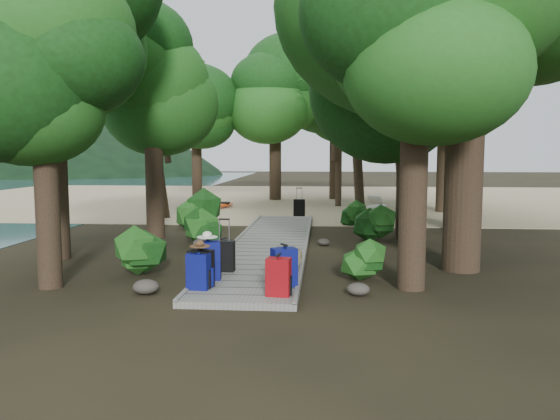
# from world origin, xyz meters

# --- Properties ---
(ground) EXTENTS (120.00, 120.00, 0.00)m
(ground) POSITION_xyz_m (0.00, 0.00, 0.00)
(ground) COLOR black
(ground) RESTS_ON ground
(sand_beach) EXTENTS (40.00, 22.00, 0.02)m
(sand_beach) POSITION_xyz_m (0.00, 16.00, 0.01)
(sand_beach) COLOR tan
(sand_beach) RESTS_ON ground
(boardwalk) EXTENTS (2.00, 12.00, 0.12)m
(boardwalk) POSITION_xyz_m (0.00, 1.00, 0.06)
(boardwalk) COLOR gray
(boardwalk) RESTS_ON ground
(backpack_left_a) EXTENTS (0.41, 0.31, 0.71)m
(backpack_left_a) POSITION_xyz_m (-0.77, -4.16, 0.47)
(backpack_left_a) COLOR navy
(backpack_left_a) RESTS_ON boardwalk
(backpack_left_b) EXTENTS (0.47, 0.40, 0.74)m
(backpack_left_b) POSITION_xyz_m (-0.76, -4.01, 0.49)
(backpack_left_b) COLOR black
(backpack_left_b) RESTS_ON boardwalk
(backpack_left_c) EXTENTS (0.51, 0.42, 0.81)m
(backpack_left_c) POSITION_xyz_m (-0.75, -3.45, 0.53)
(backpack_left_c) COLOR navy
(backpack_left_c) RESTS_ON boardwalk
(backpack_left_d) EXTENTS (0.42, 0.35, 0.57)m
(backpack_left_d) POSITION_xyz_m (-0.72, -2.04, 0.41)
(backpack_left_d) COLOR navy
(backpack_left_d) RESTS_ON boardwalk
(backpack_right_a) EXTENTS (0.43, 0.33, 0.71)m
(backpack_right_a) POSITION_xyz_m (0.67, -4.49, 0.47)
(backpack_right_a) COLOR maroon
(backpack_right_a) RESTS_ON boardwalk
(backpack_right_b) EXTENTS (0.51, 0.44, 0.77)m
(backpack_right_b) POSITION_xyz_m (0.71, -3.85, 0.50)
(backpack_right_b) COLOR navy
(backpack_right_b) RESTS_ON boardwalk
(backpack_right_c) EXTENTS (0.42, 0.36, 0.60)m
(backpack_right_c) POSITION_xyz_m (0.67, -3.27, 0.42)
(backpack_right_c) COLOR navy
(backpack_right_c) RESTS_ON boardwalk
(backpack_right_d) EXTENTS (0.37, 0.27, 0.56)m
(backpack_right_d) POSITION_xyz_m (0.66, -2.71, 0.40)
(backpack_right_d) COLOR #383815
(backpack_right_d) RESTS_ON boardwalk
(duffel_right_khaki) EXTENTS (0.61, 0.68, 0.38)m
(duffel_right_khaki) POSITION_xyz_m (0.64, -2.14, 0.31)
(duffel_right_khaki) COLOR olive
(duffel_right_khaki) RESTS_ON boardwalk
(suitcase_on_boardwalk) EXTENTS (0.41, 0.24, 0.62)m
(suitcase_on_boardwalk) POSITION_xyz_m (-0.57, -2.68, 0.43)
(suitcase_on_boardwalk) COLOR black
(suitcase_on_boardwalk) RESTS_ON boardwalk
(lone_suitcase_on_sand) EXTENTS (0.46, 0.31, 0.68)m
(lone_suitcase_on_sand) POSITION_xyz_m (0.47, 7.71, 0.36)
(lone_suitcase_on_sand) COLOR black
(lone_suitcase_on_sand) RESTS_ON sand_beach
(hat_brown) EXTENTS (0.36, 0.36, 0.11)m
(hat_brown) POSITION_xyz_m (-0.76, -4.06, 0.91)
(hat_brown) COLOR #51351E
(hat_brown) RESTS_ON backpack_left_b
(hat_white) EXTENTS (0.38, 0.38, 0.13)m
(hat_white) POSITION_xyz_m (-0.75, -3.47, 1.00)
(hat_white) COLOR silver
(hat_white) RESTS_ON backpack_left_c
(kayak) EXTENTS (1.57, 3.49, 0.34)m
(kayak) POSITION_xyz_m (-3.04, 10.98, 0.19)
(kayak) COLOR #C03A10
(kayak) RESTS_ON sand_beach
(sun_lounger) EXTENTS (1.23, 1.95, 0.60)m
(sun_lounger) POSITION_xyz_m (3.74, 10.42, 0.32)
(sun_lounger) COLOR silver
(sun_lounger) RESTS_ON sand_beach
(tree_right_a) EXTENTS (4.33, 4.33, 7.21)m
(tree_right_a) POSITION_xyz_m (3.03, -3.37, 3.61)
(tree_right_a) COLOR black
(tree_right_a) RESTS_ON ground
(tree_right_c) EXTENTS (4.61, 4.61, 7.97)m
(tree_right_c) POSITION_xyz_m (3.77, 2.49, 3.99)
(tree_right_c) COLOR black
(tree_right_c) RESTS_ON ground
(tree_right_d) EXTENTS (6.40, 6.40, 11.73)m
(tree_right_d) POSITION_xyz_m (5.91, 4.04, 5.87)
(tree_right_d) COLOR black
(tree_right_d) RESTS_ON ground
(tree_right_e) EXTENTS (4.58, 4.58, 8.25)m
(tree_right_e) POSITION_xyz_m (4.47, 7.30, 4.12)
(tree_right_e) COLOR black
(tree_right_e) RESTS_ON ground
(tree_right_f) EXTENTS (5.15, 5.15, 9.20)m
(tree_right_f) POSITION_xyz_m (6.48, 10.06, 4.60)
(tree_right_f) COLOR black
(tree_right_f) RESTS_ON ground
(tree_left_a) EXTENTS (3.71, 3.71, 6.18)m
(tree_left_a) POSITION_xyz_m (-3.66, -3.80, 3.09)
(tree_left_a) COLOR black
(tree_left_a) RESTS_ON ground
(tree_left_b) EXTENTS (5.26, 5.26, 9.46)m
(tree_left_b) POSITION_xyz_m (-4.92, -1.09, 4.73)
(tree_left_b) COLOR black
(tree_left_b) RESTS_ON ground
(tree_left_c) EXTENTS (4.37, 4.37, 7.61)m
(tree_left_c) POSITION_xyz_m (-3.57, 2.35, 3.80)
(tree_left_c) COLOR black
(tree_left_c) RESTS_ON ground
(tree_back_a) EXTENTS (5.21, 5.21, 9.02)m
(tree_back_a) POSITION_xyz_m (-1.15, 15.52, 4.51)
(tree_back_a) COLOR black
(tree_back_a) RESTS_ON ground
(tree_back_b) EXTENTS (5.29, 5.29, 9.45)m
(tree_back_b) POSITION_xyz_m (2.06, 16.23, 4.72)
(tree_back_b) COLOR black
(tree_back_b) RESTS_ON ground
(tree_back_c) EXTENTS (4.65, 4.65, 8.37)m
(tree_back_c) POSITION_xyz_m (5.43, 14.86, 4.19)
(tree_back_c) COLOR black
(tree_back_c) RESTS_ON ground
(tree_back_d) EXTENTS (4.52, 4.52, 7.54)m
(tree_back_d) POSITION_xyz_m (-5.20, 14.76, 3.77)
(tree_back_d) COLOR black
(tree_back_d) RESTS_ON ground
(palm_right_a) EXTENTS (4.58, 4.58, 7.81)m
(palm_right_a) POSITION_xyz_m (2.86, 5.87, 3.90)
(palm_right_a) COLOR #103C12
(palm_right_a) RESTS_ON ground
(palm_right_b) EXTENTS (4.45, 4.45, 8.61)m
(palm_right_b) POSITION_xyz_m (4.96, 11.49, 4.30)
(palm_right_b) COLOR #103C12
(palm_right_b) RESTS_ON ground
(palm_right_c) EXTENTS (3.92, 3.92, 6.24)m
(palm_right_c) POSITION_xyz_m (2.32, 12.33, 3.12)
(palm_right_c) COLOR #103C12
(palm_right_c) RESTS_ON ground
(palm_left_a) EXTENTS (3.97, 3.97, 6.31)m
(palm_left_a) POSITION_xyz_m (-4.84, 6.97, 3.16)
(palm_left_a) COLOR #103C12
(palm_left_a) RESTS_ON ground
(rock_left_a) EXTENTS (0.47, 0.42, 0.26)m
(rock_left_a) POSITION_xyz_m (-1.73, -4.12, 0.13)
(rock_left_a) COLOR #4C473F
(rock_left_a) RESTS_ON ground
(rock_left_b) EXTENTS (0.34, 0.30, 0.19)m
(rock_left_b) POSITION_xyz_m (-2.87, -1.51, 0.09)
(rock_left_b) COLOR #4C473F
(rock_left_b) RESTS_ON ground
(rock_left_c) EXTENTS (0.47, 0.43, 0.26)m
(rock_left_c) POSITION_xyz_m (-1.78, 0.58, 0.13)
(rock_left_c) COLOR #4C473F
(rock_left_c) RESTS_ON ground
(rock_left_d) EXTENTS (0.33, 0.29, 0.18)m
(rock_left_d) POSITION_xyz_m (-2.38, 3.38, 0.09)
(rock_left_d) COLOR #4C473F
(rock_left_d) RESTS_ON ground
(rock_right_a) EXTENTS (0.41, 0.37, 0.22)m
(rock_right_a) POSITION_xyz_m (2.03, -3.92, 0.11)
(rock_right_a) COLOR #4C473F
(rock_right_a) RESTS_ON ground
(rock_right_b) EXTENTS (0.47, 0.42, 0.26)m
(rock_right_b) POSITION_xyz_m (2.42, -0.88, 0.13)
(rock_right_b) COLOR #4C473F
(rock_right_b) RESTS_ON ground
(rock_right_c) EXTENTS (0.34, 0.30, 0.19)m
(rock_right_c) POSITION_xyz_m (1.43, 1.26, 0.09)
(rock_right_c) COLOR #4C473F
(rock_right_c) RESTS_ON ground
(rock_right_d) EXTENTS (0.54, 0.48, 0.29)m
(rock_right_d) POSITION_xyz_m (2.72, 3.73, 0.15)
(rock_right_d) COLOR #4C473F
(rock_right_d) RESTS_ON ground
(shrub_left_a) EXTENTS (1.06, 1.06, 0.95)m
(shrub_left_a) POSITION_xyz_m (-2.36, -2.79, 0.48)
(shrub_left_a) COLOR #1F5218
(shrub_left_a) RESTS_ON ground
(shrub_left_b) EXTENTS (1.03, 1.03, 0.93)m
(shrub_left_b) POSITION_xyz_m (-1.88, 1.03, 0.46)
(shrub_left_b) COLOR #1F5218
(shrub_left_b) RESTS_ON ground
(shrub_left_c) EXTENTS (1.30, 1.30, 1.17)m
(shrub_left_c) POSITION_xyz_m (-2.72, 4.35, 0.59)
(shrub_left_c) COLOR #1F5218
(shrub_left_c) RESTS_ON ground
(shrub_right_a) EXTENTS (0.94, 0.94, 0.84)m
(shrub_right_a) POSITION_xyz_m (2.16, -2.99, 0.42)
(shrub_right_a) COLOR #1F5218
(shrub_right_a) RESTS_ON ground
(shrub_right_b) EXTENTS (1.28, 1.28, 1.15)m
(shrub_right_b) POSITION_xyz_m (2.84, 2.02, 0.58)
(shrub_right_b) COLOR #1F5218
(shrub_right_b) RESTS_ON ground
(shrub_right_c) EXTENTS (0.83, 0.83, 0.75)m
(shrub_right_c) POSITION_xyz_m (2.36, 5.45, 0.37)
(shrub_right_c) COLOR #1F5218
(shrub_right_c) RESTS_ON ground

